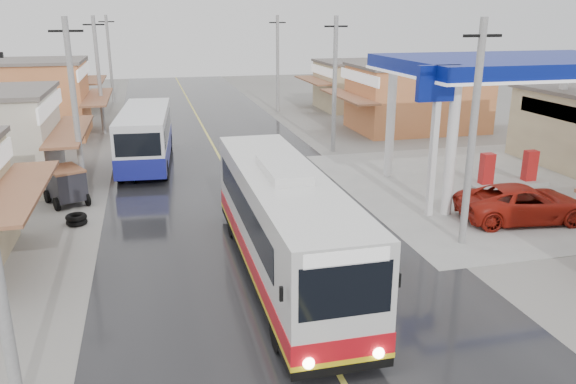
# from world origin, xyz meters

# --- Properties ---
(ground) EXTENTS (120.00, 120.00, 0.00)m
(ground) POSITION_xyz_m (0.00, 0.00, 0.00)
(ground) COLOR slate
(ground) RESTS_ON ground
(road) EXTENTS (12.00, 90.00, 0.02)m
(road) POSITION_xyz_m (0.00, 15.00, 0.01)
(road) COLOR black
(road) RESTS_ON ground
(centre_line) EXTENTS (0.15, 90.00, 0.01)m
(centre_line) POSITION_xyz_m (0.00, 15.00, 0.02)
(centre_line) COLOR #D8CC4C
(centre_line) RESTS_ON road
(shopfronts_right) EXTENTS (11.00, 44.00, 4.80)m
(shopfronts_right) POSITION_xyz_m (15.00, 12.00, 0.00)
(shopfronts_right) COLOR beige
(shopfronts_right) RESTS_ON ground
(utility_poles_left) EXTENTS (1.60, 50.00, 8.00)m
(utility_poles_left) POSITION_xyz_m (-7.00, 16.00, 0.00)
(utility_poles_left) COLOR gray
(utility_poles_left) RESTS_ON ground
(utility_poles_right) EXTENTS (1.60, 36.00, 8.00)m
(utility_poles_right) POSITION_xyz_m (7.00, 15.00, 0.00)
(utility_poles_right) COLOR gray
(utility_poles_right) RESTS_ON ground
(coach_bus) EXTENTS (2.81, 11.84, 3.69)m
(coach_bus) POSITION_xyz_m (-0.02, -0.93, 1.78)
(coach_bus) COLOR silver
(coach_bus) RESTS_ON road
(second_bus) EXTENTS (3.22, 9.39, 3.06)m
(second_bus) POSITION_xyz_m (-4.13, 14.44, 1.65)
(second_bus) COLOR silver
(second_bus) RESTS_ON road
(jeepney) EXTENTS (5.60, 3.08, 1.49)m
(jeepney) POSITION_xyz_m (10.65, 1.57, 0.74)
(jeepney) COLOR maroon
(jeepney) RESTS_ON ground
(cyclist) EXTENTS (0.92, 2.14, 2.24)m
(cyclist) POSITION_xyz_m (-4.83, 11.45, 0.74)
(cyclist) COLOR black
(cyclist) RESTS_ON ground
(tricycle_near) EXTENTS (2.15, 2.36, 1.64)m
(tricycle_near) POSITION_xyz_m (-7.67, 8.37, 0.94)
(tricycle_near) COLOR #26262D
(tricycle_near) RESTS_ON ground
(tyre_stack) EXTENTS (0.84, 0.84, 0.43)m
(tyre_stack) POSITION_xyz_m (-7.01, 5.51, 0.21)
(tyre_stack) COLOR black
(tyre_stack) RESTS_ON ground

